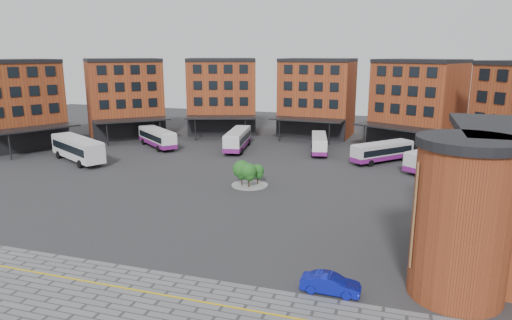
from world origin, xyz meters
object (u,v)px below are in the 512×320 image
(bus_a, at_px, (77,148))
(bus_d, at_px, (319,143))
(tree_island, at_px, (248,172))
(bus_b, at_px, (157,137))
(bus_c, at_px, (238,139))
(bus_e, at_px, (382,152))
(bus_f, at_px, (435,158))
(blue_car, at_px, (330,284))

(bus_a, relative_size, bus_d, 1.21)
(tree_island, height_order, bus_a, bus_a)
(bus_b, bearing_deg, bus_c, -41.28)
(bus_c, bearing_deg, bus_a, -151.53)
(bus_e, bearing_deg, bus_b, -137.42)
(bus_e, bearing_deg, bus_f, 20.70)
(bus_c, height_order, bus_f, bus_c)
(bus_a, xyz_separation_m, blue_car, (41.17, -26.36, -1.45))
(bus_d, distance_m, bus_f, 18.20)
(tree_island, bearing_deg, bus_c, 113.21)
(bus_a, bearing_deg, bus_e, -43.39)
(tree_island, xyz_separation_m, blue_car, (13.27, -21.78, -1.11))
(bus_a, distance_m, bus_b, 14.11)
(bus_d, height_order, bus_f, bus_f)
(bus_d, height_order, bus_e, bus_e)
(bus_c, distance_m, bus_e, 23.25)
(bus_c, bearing_deg, bus_e, -14.18)
(bus_b, distance_m, bus_d, 27.14)
(bus_a, relative_size, bus_b, 1.21)
(tree_island, distance_m, bus_a, 28.27)
(bus_c, relative_size, blue_car, 2.96)
(bus_d, distance_m, bus_e, 10.65)
(blue_car, bearing_deg, tree_island, 32.05)
(bus_b, bearing_deg, bus_e, -50.27)
(bus_b, height_order, bus_d, bus_b)
(bus_b, relative_size, bus_e, 1.09)
(bus_d, bearing_deg, bus_f, -31.86)
(bus_c, distance_m, bus_d, 13.32)
(bus_d, height_order, blue_car, bus_d)
(tree_island, bearing_deg, bus_d, 77.67)
(bus_c, xyz_separation_m, bus_d, (13.19, 1.83, -0.24))
(bus_a, xyz_separation_m, bus_b, (5.79, 12.86, -0.41))
(bus_a, distance_m, bus_f, 50.76)
(bus_d, bearing_deg, blue_car, -90.02)
(tree_island, xyz_separation_m, bus_d, (4.72, 21.59, -0.25))
(bus_a, height_order, bus_c, bus_a)
(bus_c, xyz_separation_m, blue_car, (21.75, -41.54, -1.10))
(tree_island, relative_size, bus_b, 0.43)
(bus_e, bearing_deg, bus_a, -120.77)
(bus_b, distance_m, blue_car, 52.83)
(bus_c, bearing_deg, bus_f, -18.21)
(bus_b, height_order, bus_e, bus_b)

